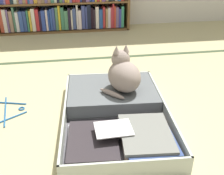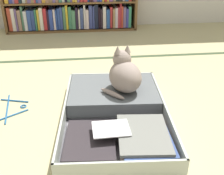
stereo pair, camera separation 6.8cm
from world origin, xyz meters
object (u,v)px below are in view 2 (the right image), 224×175
at_px(open_suitcase, 116,109).
at_px(clothes_hanger, 13,108).
at_px(bookshelf, 70,3).
at_px(black_cat, 124,74).

xyz_separation_m(open_suitcase, clothes_hanger, (-0.67, 0.16, -0.04)).
xyz_separation_m(bookshelf, open_suitcase, (0.32, -2.00, -0.29)).
relative_size(bookshelf, open_suitcase, 1.63).
bearing_deg(black_cat, bookshelf, 101.74).
xyz_separation_m(bookshelf, black_cat, (0.39, -1.86, -0.11)).
bearing_deg(clothes_hanger, black_cat, -1.64).
height_order(open_suitcase, clothes_hanger, open_suitcase).
relative_size(black_cat, clothes_hanger, 0.83).
distance_m(black_cat, clothes_hanger, 0.77).
bearing_deg(bookshelf, clothes_hanger, -100.91).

